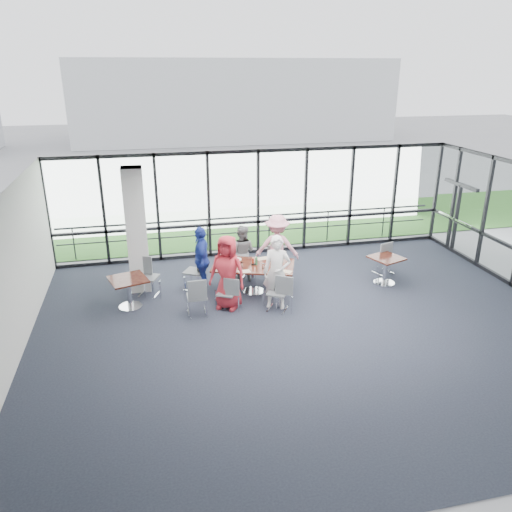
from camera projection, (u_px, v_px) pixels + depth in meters
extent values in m
cube|color=#1F222F|center=(309.00, 329.00, 11.10)|extent=(12.00, 10.00, 0.02)
cube|color=white|center=(315.00, 187.00, 9.95)|extent=(12.00, 10.00, 0.04)
cube|color=silver|center=(5.00, 288.00, 9.28)|extent=(0.10, 10.00, 3.20)
cube|color=silver|center=(447.00, 411.00, 5.97)|extent=(12.00, 0.10, 3.20)
cube|color=white|center=(258.00, 203.00, 15.08)|extent=(12.00, 0.10, 3.20)
cube|color=black|center=(456.00, 219.00, 15.39)|extent=(0.12, 1.60, 2.10)
cube|color=white|center=(136.00, 231.00, 12.51)|extent=(0.50, 0.50, 3.20)
cube|color=gray|center=(230.00, 211.00, 20.21)|extent=(80.00, 70.00, 0.02)
cube|color=#306324|center=(240.00, 224.00, 18.38)|extent=(80.00, 5.00, 0.01)
cube|color=silver|center=(230.00, 99.00, 40.00)|extent=(24.00, 10.00, 6.00)
cylinder|color=#2D2D33|center=(254.00, 231.00, 16.02)|extent=(12.00, 0.06, 0.06)
cube|color=#330C0A|center=(253.00, 266.00, 12.65)|extent=(2.30, 1.74, 0.04)
cylinder|color=silver|center=(253.00, 279.00, 12.78)|extent=(0.12, 0.12, 0.71)
cylinder|color=silver|center=(253.00, 291.00, 12.90)|extent=(0.56, 0.56, 0.03)
cube|color=#330C0A|center=(128.00, 279.00, 11.82)|extent=(1.03, 1.03, 0.04)
cylinder|color=silver|center=(129.00, 294.00, 11.96)|extent=(0.12, 0.12, 0.71)
cube|color=#330C0A|center=(386.00, 258.00, 13.15)|extent=(0.98, 0.98, 0.04)
cylinder|color=silver|center=(385.00, 271.00, 13.28)|extent=(0.12, 0.12, 0.71)
imported|color=#AD232D|center=(227.00, 272.00, 11.77)|extent=(1.06, 0.96, 1.81)
imported|color=white|center=(277.00, 272.00, 11.78)|extent=(0.79, 0.69, 1.80)
imported|color=slate|center=(242.00, 252.00, 13.45)|extent=(0.87, 0.74, 1.52)
imported|color=pink|center=(277.00, 247.00, 13.40)|extent=(1.29, 0.93, 1.81)
imported|color=navy|center=(202.00, 259.00, 12.67)|extent=(0.66, 1.07, 1.73)
cylinder|color=white|center=(228.00, 269.00, 12.37)|extent=(0.24, 0.24, 0.01)
cylinder|color=white|center=(275.00, 271.00, 12.21)|extent=(0.27, 0.27, 0.01)
cylinder|color=white|center=(236.00, 259.00, 12.98)|extent=(0.28, 0.28, 0.01)
cylinder|color=white|center=(277.00, 261.00, 12.88)|extent=(0.25, 0.25, 0.01)
cylinder|color=white|center=(220.00, 263.00, 12.70)|extent=(0.26, 0.26, 0.01)
cylinder|color=white|center=(242.00, 265.00, 12.44)|extent=(0.07, 0.07, 0.13)
cylinder|color=white|center=(263.00, 266.00, 12.39)|extent=(0.06, 0.06, 0.13)
cylinder|color=white|center=(256.00, 259.00, 12.82)|extent=(0.07, 0.07, 0.13)
cylinder|color=white|center=(227.00, 264.00, 12.52)|extent=(0.07, 0.07, 0.14)
cube|color=white|center=(244.00, 272.00, 12.22)|extent=(0.32, 0.24, 0.00)
cube|color=white|center=(286.00, 271.00, 12.22)|extent=(0.33, 0.32, 0.00)
cube|color=white|center=(263.00, 258.00, 13.05)|extent=(0.35, 0.28, 0.00)
cube|color=black|center=(253.00, 264.00, 12.62)|extent=(0.10, 0.07, 0.04)
cylinder|color=#9D2913|center=(253.00, 261.00, 12.61)|extent=(0.06, 0.06, 0.18)
cylinder|color=#2A7943|center=(256.00, 261.00, 12.60)|extent=(0.05, 0.05, 0.20)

